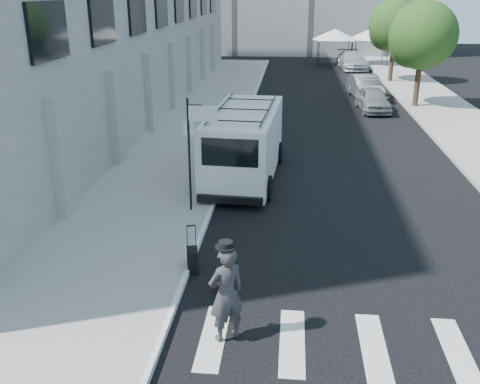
% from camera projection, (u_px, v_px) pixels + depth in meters
% --- Properties ---
extents(ground, '(120.00, 120.00, 0.00)m').
position_uv_depth(ground, '(269.00, 267.00, 13.54)').
color(ground, black).
rests_on(ground, ground).
extents(sidewalk_left, '(4.50, 48.00, 0.15)m').
position_uv_depth(sidewalk_left, '(205.00, 118.00, 28.77)').
color(sidewalk_left, gray).
rests_on(sidewalk_left, ground).
extents(sidewalk_right, '(4.00, 56.00, 0.15)m').
position_uv_depth(sidewalk_right, '(439.00, 107.00, 31.27)').
color(sidewalk_right, gray).
rests_on(sidewalk_right, ground).
extents(building_left, '(10.00, 44.00, 12.00)m').
position_uv_depth(building_left, '(77.00, 0.00, 29.17)').
color(building_left, gray).
rests_on(building_left, ground).
extents(sign_pole, '(1.03, 0.07, 3.50)m').
position_uv_depth(sign_pole, '(196.00, 132.00, 15.78)').
color(sign_pole, black).
rests_on(sign_pole, sidewalk_left).
extents(tree_near, '(3.80, 3.83, 6.03)m').
position_uv_depth(tree_near, '(420.00, 38.00, 30.15)').
color(tree_near, black).
rests_on(tree_near, ground).
extents(tree_far, '(3.80, 3.83, 6.03)m').
position_uv_depth(tree_far, '(393.00, 27.00, 38.51)').
color(tree_far, black).
rests_on(tree_far, ground).
extents(tent_left, '(4.00, 4.00, 3.20)m').
position_uv_depth(tent_left, '(335.00, 34.00, 47.51)').
color(tent_left, black).
rests_on(tent_left, ground).
extents(tent_right, '(4.00, 4.00, 3.20)m').
position_uv_depth(tent_right, '(371.00, 34.00, 47.68)').
color(tent_right, black).
rests_on(tent_right, ground).
extents(businessman, '(0.89, 0.82, 2.05)m').
position_uv_depth(businessman, '(226.00, 294.00, 10.45)').
color(businessman, '#323134').
rests_on(businessman, ground).
extents(briefcase, '(0.12, 0.44, 0.34)m').
position_uv_depth(briefcase, '(221.00, 285.00, 12.40)').
color(briefcase, black).
rests_on(briefcase, ground).
extents(suitcase, '(0.35, 0.47, 1.18)m').
position_uv_depth(suitcase, '(192.00, 260.00, 13.26)').
color(suitcase, black).
rests_on(suitcase, ground).
extents(cargo_van, '(2.71, 6.91, 2.54)m').
position_uv_depth(cargo_van, '(245.00, 143.00, 19.61)').
color(cargo_van, white).
rests_on(cargo_van, ground).
extents(parked_car_a, '(1.86, 4.00, 1.33)m').
position_uv_depth(parked_car_a, '(373.00, 99.00, 30.43)').
color(parked_car_a, gray).
rests_on(parked_car_a, ground).
extents(parked_car_b, '(2.07, 4.58, 1.46)m').
position_uv_depth(parked_car_b, '(365.00, 87.00, 33.85)').
color(parked_car_b, '#4C4F53').
rests_on(parked_car_b, ground).
extents(parked_car_c, '(2.53, 5.33, 1.50)m').
position_uv_depth(parked_car_c, '(352.00, 60.00, 45.98)').
color(parked_car_c, '#B4B6BC').
rests_on(parked_car_c, ground).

